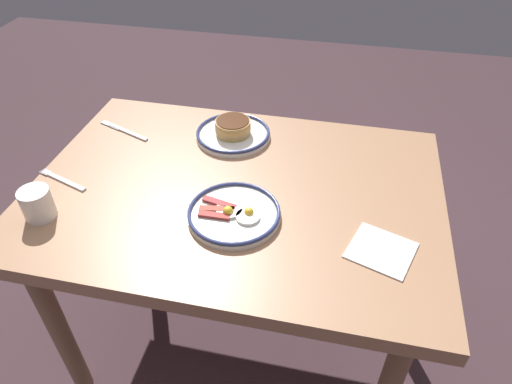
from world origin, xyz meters
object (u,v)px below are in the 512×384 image
(plate_near_main, at_px, (233,132))
(coffee_mug, at_px, (37,203))
(plate_center_pancakes, at_px, (234,213))
(paper_napkin, at_px, (381,250))
(butter_knife, at_px, (124,130))
(fork_near, at_px, (62,180))

(plate_near_main, xyz_separation_m, coffee_mug, (0.41, 0.48, 0.02))
(plate_center_pancakes, distance_m, coffee_mug, 0.52)
(plate_near_main, distance_m, coffee_mug, 0.63)
(plate_near_main, height_order, coffee_mug, coffee_mug)
(plate_near_main, bearing_deg, coffee_mug, 49.77)
(paper_napkin, height_order, butter_knife, butter_knife)
(plate_near_main, height_order, fork_near, plate_near_main)
(paper_napkin, bearing_deg, coffee_mug, 3.87)
(coffee_mug, xyz_separation_m, fork_near, (0.03, -0.15, -0.04))
(plate_near_main, xyz_separation_m, plate_center_pancakes, (-0.10, 0.38, -0.01))
(fork_near, bearing_deg, butter_knife, -101.69)
(paper_napkin, distance_m, butter_knife, 0.94)
(coffee_mug, distance_m, butter_knife, 0.44)
(plate_center_pancakes, distance_m, paper_napkin, 0.39)
(plate_center_pancakes, xyz_separation_m, butter_knife, (0.47, -0.34, -0.01))
(fork_near, bearing_deg, plate_center_pancakes, 175.26)
(plate_center_pancakes, xyz_separation_m, paper_napkin, (-0.39, 0.04, -0.01))
(paper_napkin, bearing_deg, plate_center_pancakes, -6.22)
(coffee_mug, bearing_deg, paper_napkin, -176.13)
(fork_near, height_order, butter_knife, same)
(plate_center_pancakes, bearing_deg, fork_near, -4.74)
(plate_near_main, distance_m, fork_near, 0.55)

